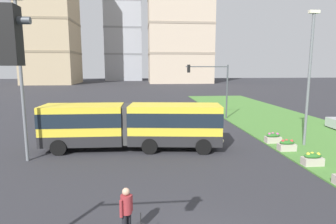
{
  "coord_description": "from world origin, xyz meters",
  "views": [
    {
      "loc": [
        -1.82,
        -7.14,
        5.49
      ],
      "look_at": [
        0.18,
        13.44,
        2.2
      ],
      "focal_mm": 30.56,
      "sensor_mm": 36.0,
      "label": 1
    }
  ],
  "objects_px": {
    "articulated_bus": "(132,125)",
    "flower_planter_4": "(273,138)",
    "traffic_light_far_right": "(213,81)",
    "apartment_tower_centre": "(180,12)",
    "flower_planter_3": "(287,145)",
    "streetlight_median": "(309,74)",
    "streetlight_left": "(21,74)",
    "car_black_sedan": "(93,120)",
    "flower_planter_2": "(313,159)",
    "apartment_tower_westcentre": "(124,30)",
    "apartment_tower_west": "(49,8)",
    "pedestrian_crossing": "(126,210)"
  },
  "relations": [
    {
      "from": "apartment_tower_westcentre",
      "to": "apartment_tower_centre",
      "type": "height_order",
      "value": "apartment_tower_centre"
    },
    {
      "from": "articulated_bus",
      "to": "car_black_sedan",
      "type": "height_order",
      "value": "articulated_bus"
    },
    {
      "from": "car_black_sedan",
      "to": "apartment_tower_centre",
      "type": "xyz_separation_m",
      "value": [
        17.76,
        73.37,
        22.76
      ]
    },
    {
      "from": "flower_planter_2",
      "to": "flower_planter_3",
      "type": "distance_m",
      "value": 2.82
    },
    {
      "from": "traffic_light_far_right",
      "to": "apartment_tower_westcentre",
      "type": "bearing_deg",
      "value": 98.59
    },
    {
      "from": "car_black_sedan",
      "to": "streetlight_median",
      "type": "distance_m",
      "value": 17.64
    },
    {
      "from": "flower_planter_3",
      "to": "streetlight_median",
      "type": "xyz_separation_m",
      "value": [
        1.9,
        1.18,
        4.58
      ]
    },
    {
      "from": "traffic_light_far_right",
      "to": "apartment_tower_westcentre",
      "type": "relative_size",
      "value": 0.14
    },
    {
      "from": "flower_planter_4",
      "to": "traffic_light_far_right",
      "type": "relative_size",
      "value": 0.19
    },
    {
      "from": "flower_planter_2",
      "to": "apartment_tower_centre",
      "type": "bearing_deg",
      "value": 87.22
    },
    {
      "from": "traffic_light_far_right",
      "to": "apartment_tower_centre",
      "type": "relative_size",
      "value": 0.12
    },
    {
      "from": "streetlight_median",
      "to": "flower_planter_3",
      "type": "bearing_deg",
      "value": -148.1
    },
    {
      "from": "apartment_tower_centre",
      "to": "traffic_light_far_right",
      "type": "bearing_deg",
      "value": -94.93
    },
    {
      "from": "traffic_light_far_right",
      "to": "streetlight_median",
      "type": "relative_size",
      "value": 0.62
    },
    {
      "from": "flower_planter_2",
      "to": "streetlight_left",
      "type": "xyz_separation_m",
      "value": [
        -16.13,
        2.58,
        4.65
      ]
    },
    {
      "from": "traffic_light_far_right",
      "to": "streetlight_median",
      "type": "height_order",
      "value": "streetlight_median"
    },
    {
      "from": "flower_planter_2",
      "to": "car_black_sedan",
      "type": "bearing_deg",
      "value": 140.82
    },
    {
      "from": "apartment_tower_west",
      "to": "apartment_tower_centre",
      "type": "xyz_separation_m",
      "value": [
        41.72,
        1.88,
        -0.35
      ]
    },
    {
      "from": "articulated_bus",
      "to": "streetlight_left",
      "type": "distance_m",
      "value": 7.26
    },
    {
      "from": "car_black_sedan",
      "to": "traffic_light_far_right",
      "type": "relative_size",
      "value": 0.8
    },
    {
      "from": "flower_planter_3",
      "to": "traffic_light_far_right",
      "type": "distance_m",
      "value": 12.63
    },
    {
      "from": "articulated_bus",
      "to": "flower_planter_2",
      "type": "height_order",
      "value": "articulated_bus"
    },
    {
      "from": "articulated_bus",
      "to": "traffic_light_far_right",
      "type": "height_order",
      "value": "traffic_light_far_right"
    },
    {
      "from": "car_black_sedan",
      "to": "traffic_light_far_right",
      "type": "height_order",
      "value": "traffic_light_far_right"
    },
    {
      "from": "articulated_bus",
      "to": "apartment_tower_centre",
      "type": "distance_m",
      "value": 84.18
    },
    {
      "from": "streetlight_median",
      "to": "apartment_tower_centre",
      "type": "height_order",
      "value": "apartment_tower_centre"
    },
    {
      "from": "streetlight_left",
      "to": "streetlight_median",
      "type": "height_order",
      "value": "streetlight_left"
    },
    {
      "from": "apartment_tower_westcentre",
      "to": "articulated_bus",
      "type": "bearing_deg",
      "value": -86.76
    },
    {
      "from": "car_black_sedan",
      "to": "traffic_light_far_right",
      "type": "bearing_deg",
      "value": 17.27
    },
    {
      "from": "flower_planter_3",
      "to": "streetlight_left",
      "type": "relative_size",
      "value": 0.12
    },
    {
      "from": "streetlight_median",
      "to": "apartment_tower_west",
      "type": "height_order",
      "value": "apartment_tower_west"
    },
    {
      "from": "traffic_light_far_right",
      "to": "articulated_bus",
      "type": "bearing_deg",
      "value": -128.01
    },
    {
      "from": "pedestrian_crossing",
      "to": "traffic_light_far_right",
      "type": "height_order",
      "value": "traffic_light_far_right"
    },
    {
      "from": "apartment_tower_west",
      "to": "car_black_sedan",
      "type": "bearing_deg",
      "value": -71.47
    },
    {
      "from": "car_black_sedan",
      "to": "streetlight_left",
      "type": "height_order",
      "value": "streetlight_left"
    },
    {
      "from": "flower_planter_3",
      "to": "streetlight_median",
      "type": "bearing_deg",
      "value": 31.9
    },
    {
      "from": "flower_planter_2",
      "to": "apartment_tower_westcentre",
      "type": "distance_m",
      "value": 109.47
    },
    {
      "from": "flower_planter_4",
      "to": "streetlight_median",
      "type": "bearing_deg",
      "value": -22.22
    },
    {
      "from": "flower_planter_3",
      "to": "apartment_tower_westcentre",
      "type": "xyz_separation_m",
      "value": [
        -15.79,
        103.73,
        19.58
      ]
    },
    {
      "from": "flower_planter_4",
      "to": "apartment_tower_centre",
      "type": "distance_m",
      "value": 83.1
    },
    {
      "from": "flower_planter_4",
      "to": "streetlight_left",
      "type": "distance_m",
      "value": 16.93
    },
    {
      "from": "streetlight_median",
      "to": "apartment_tower_westcentre",
      "type": "distance_m",
      "value": 105.13
    },
    {
      "from": "articulated_bus",
      "to": "flower_planter_2",
      "type": "relative_size",
      "value": 10.87
    },
    {
      "from": "flower_planter_2",
      "to": "traffic_light_far_right",
      "type": "relative_size",
      "value": 0.19
    },
    {
      "from": "traffic_light_far_right",
      "to": "apartment_tower_westcentre",
      "type": "xyz_separation_m",
      "value": [
        -13.87,
        91.76,
        16.03
      ]
    },
    {
      "from": "car_black_sedan",
      "to": "traffic_light_far_right",
      "type": "xyz_separation_m",
      "value": [
        11.74,
        3.65,
        3.22
      ]
    },
    {
      "from": "articulated_bus",
      "to": "flower_planter_4",
      "type": "bearing_deg",
      "value": 1.9
    },
    {
      "from": "pedestrian_crossing",
      "to": "streetlight_left",
      "type": "relative_size",
      "value": 0.19
    },
    {
      "from": "flower_planter_3",
      "to": "apartment_tower_west",
      "type": "distance_m",
      "value": 91.29
    },
    {
      "from": "flower_planter_2",
      "to": "traffic_light_far_right",
      "type": "height_order",
      "value": "traffic_light_far_right"
    }
  ]
}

